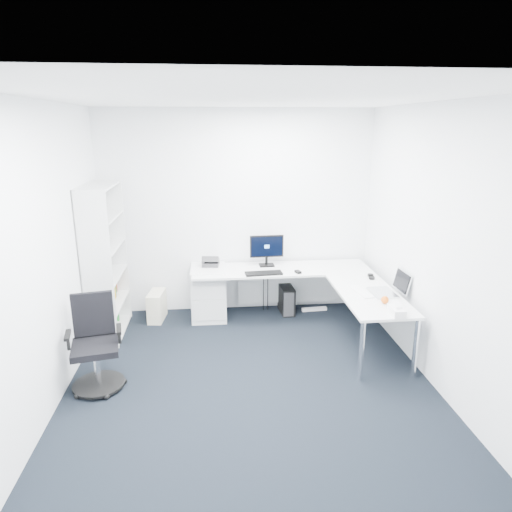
{
  "coord_description": "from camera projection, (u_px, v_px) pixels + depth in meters",
  "views": [
    {
      "loc": [
        -0.34,
        -3.91,
        2.49
      ],
      "look_at": [
        0.15,
        1.05,
        1.05
      ],
      "focal_mm": 32.0,
      "sensor_mm": 36.0,
      "label": 1
    }
  ],
  "objects": [
    {
      "name": "ground",
      "position": [
        251.0,
        389.0,
        4.46
      ],
      "size": [
        4.2,
        4.2,
        0.0
      ],
      "primitive_type": "plane",
      "color": "black"
    },
    {
      "name": "ceiling",
      "position": [
        250.0,
        98.0,
        3.71
      ],
      "size": [
        4.2,
        4.2,
        0.0
      ],
      "primitive_type": "plane",
      "color": "white"
    },
    {
      "name": "wall_back",
      "position": [
        237.0,
        213.0,
        6.09
      ],
      "size": [
        3.6,
        0.02,
        2.7
      ],
      "primitive_type": "cube",
      "color": "white",
      "rests_on": "ground"
    },
    {
      "name": "wall_front",
      "position": [
        291.0,
        385.0,
        2.07
      ],
      "size": [
        3.6,
        0.02,
        2.7
      ],
      "primitive_type": "cube",
      "color": "white",
      "rests_on": "ground"
    },
    {
      "name": "wall_left",
      "position": [
        42.0,
        262.0,
        3.91
      ],
      "size": [
        0.02,
        4.2,
        2.7
      ],
      "primitive_type": "cube",
      "color": "white",
      "rests_on": "ground"
    },
    {
      "name": "wall_right",
      "position": [
        443.0,
        251.0,
        4.25
      ],
      "size": [
        0.02,
        4.2,
        2.7
      ],
      "primitive_type": "cube",
      "color": "white",
      "rests_on": "ground"
    },
    {
      "name": "l_desk",
      "position": [
        285.0,
        302.0,
        5.75
      ],
      "size": [
        2.32,
        1.3,
        0.68
      ],
      "primitive_type": null,
      "color": "silver",
      "rests_on": "ground"
    },
    {
      "name": "drawer_pedestal",
      "position": [
        209.0,
        292.0,
        6.05
      ],
      "size": [
        0.45,
        0.56,
        0.69
      ],
      "primitive_type": "cube",
      "color": "silver",
      "rests_on": "ground"
    },
    {
      "name": "bookshelf",
      "position": [
        105.0,
        262.0,
        5.44
      ],
      "size": [
        0.36,
        0.92,
        1.83
      ],
      "primitive_type": null,
      "color": "silver",
      "rests_on": "ground"
    },
    {
      "name": "task_chair",
      "position": [
        95.0,
        345.0,
        4.35
      ],
      "size": [
        0.61,
        0.61,
        0.92
      ],
      "primitive_type": null,
      "rotation": [
        0.0,
        0.0,
        0.2
      ],
      "color": "black",
      "rests_on": "ground"
    },
    {
      "name": "black_pc_tower",
      "position": [
        286.0,
        299.0,
        6.24
      ],
      "size": [
        0.19,
        0.39,
        0.37
      ],
      "primitive_type": "cube",
      "rotation": [
        0.0,
        0.0,
        0.06
      ],
      "color": "black",
      "rests_on": "ground"
    },
    {
      "name": "beige_pc_tower",
      "position": [
        157.0,
        306.0,
        6.01
      ],
      "size": [
        0.23,
        0.42,
        0.38
      ],
      "primitive_type": "cube",
      "rotation": [
        0.0,
        0.0,
        -0.12
      ],
      "color": "beige",
      "rests_on": "ground"
    },
    {
      "name": "power_strip",
      "position": [
        314.0,
        309.0,
        6.33
      ],
      "size": [
        0.35,
        0.09,
        0.04
      ],
      "primitive_type": "cube",
      "rotation": [
        0.0,
        0.0,
        0.07
      ],
      "color": "white",
      "rests_on": "ground"
    },
    {
      "name": "monitor",
      "position": [
        267.0,
        250.0,
        6.02
      ],
      "size": [
        0.45,
        0.16,
        0.43
      ],
      "primitive_type": null,
      "rotation": [
        0.0,
        0.0,
        0.04
      ],
      "color": "black",
      "rests_on": "l_desk"
    },
    {
      "name": "black_keyboard",
      "position": [
        264.0,
        273.0,
        5.73
      ],
      "size": [
        0.47,
        0.2,
        0.02
      ],
      "primitive_type": "cube",
      "rotation": [
        0.0,
        0.0,
        0.07
      ],
      "color": "black",
      "rests_on": "l_desk"
    },
    {
      "name": "mouse",
      "position": [
        298.0,
        272.0,
        5.78
      ],
      "size": [
        0.08,
        0.11,
        0.03
      ],
      "primitive_type": "cube",
      "rotation": [
        0.0,
        0.0,
        0.33
      ],
      "color": "black",
      "rests_on": "l_desk"
    },
    {
      "name": "desk_phone",
      "position": [
        211.0,
        261.0,
        6.02
      ],
      "size": [
        0.24,
        0.24,
        0.15
      ],
      "primitive_type": null,
      "rotation": [
        0.0,
        0.0,
        -0.12
      ],
      "color": "#2F2F31",
      "rests_on": "l_desk"
    },
    {
      "name": "laptop",
      "position": [
        383.0,
        282.0,
        5.05
      ],
      "size": [
        0.38,
        0.37,
        0.26
      ],
      "primitive_type": null,
      "rotation": [
        0.0,
        0.0,
        0.03
      ],
      "color": "silver",
      "rests_on": "l_desk"
    },
    {
      "name": "white_keyboard",
      "position": [
        361.0,
        292.0,
        5.11
      ],
      "size": [
        0.17,
        0.42,
        0.01
      ],
      "primitive_type": "cube",
      "rotation": [
        0.0,
        0.0,
        0.15
      ],
      "color": "white",
      "rests_on": "l_desk"
    },
    {
      "name": "headphones",
      "position": [
        371.0,
        276.0,
        5.6
      ],
      "size": [
        0.14,
        0.19,
        0.04
      ],
      "primitive_type": null,
      "rotation": [
        0.0,
        0.0,
        -0.19
      ],
      "color": "black",
      "rests_on": "l_desk"
    },
    {
      "name": "orange_fruit",
      "position": [
        385.0,
        300.0,
        4.79
      ],
      "size": [
        0.08,
        0.08,
        0.08
      ],
      "primitive_type": "sphere",
      "color": "#DD5F13",
      "rests_on": "l_desk"
    },
    {
      "name": "tissue_box",
      "position": [
        397.0,
        311.0,
        4.5
      ],
      "size": [
        0.12,
        0.23,
        0.08
      ],
      "primitive_type": "cube",
      "rotation": [
        0.0,
        0.0,
        -0.03
      ],
      "color": "white",
      "rests_on": "l_desk"
    }
  ]
}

